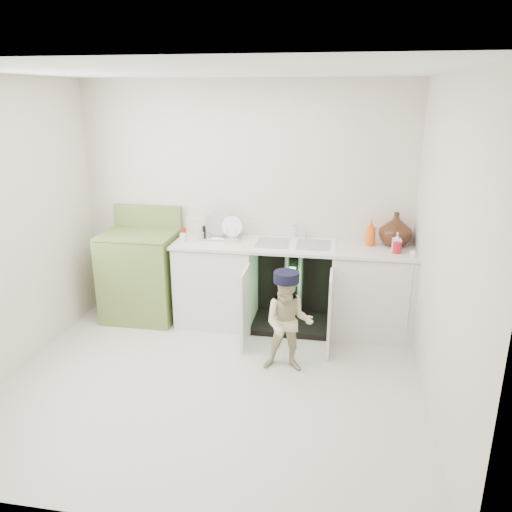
{
  "coord_description": "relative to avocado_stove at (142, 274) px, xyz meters",
  "views": [
    {
      "loc": [
        0.99,
        -3.6,
        2.35
      ],
      "look_at": [
        0.25,
        0.7,
        0.92
      ],
      "focal_mm": 35.0,
      "sensor_mm": 36.0,
      "label": 1
    }
  ],
  "objects": [
    {
      "name": "counter_run",
      "position": [
        1.67,
        0.03,
        -0.01
      ],
      "size": [
        2.44,
        1.02,
        1.24
      ],
      "color": "silver",
      "rests_on": "ground"
    },
    {
      "name": "repair_worker",
      "position": [
        1.69,
        -0.86,
        -0.03
      ],
      "size": [
        0.45,
        0.72,
        0.91
      ],
      "rotation": [
        0.0,
        0.0,
        0.03
      ],
      "color": "#C3B58C",
      "rests_on": "ground"
    },
    {
      "name": "room_shell",
      "position": [
        1.08,
        -1.18,
        0.76
      ],
      "size": [
        6.0,
        5.5,
        1.26
      ],
      "color": "beige",
      "rests_on": "ground"
    },
    {
      "name": "ground",
      "position": [
        1.08,
        -1.18,
        -0.49
      ],
      "size": [
        3.5,
        3.5,
        0.0
      ],
      "primitive_type": "plane",
      "color": "beige",
      "rests_on": "ground"
    },
    {
      "name": "avocado_stove",
      "position": [
        0.0,
        0.0,
        0.0
      ],
      "size": [
        0.76,
        0.65,
        1.19
      ],
      "color": "olive",
      "rests_on": "ground"
    }
  ]
}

